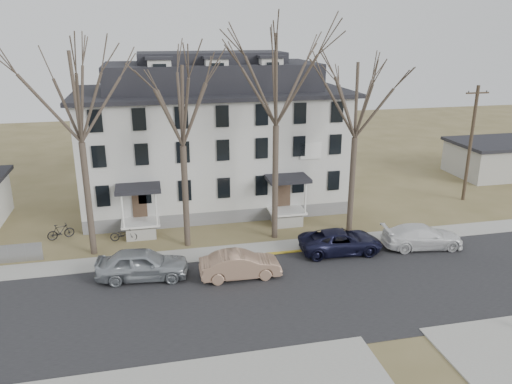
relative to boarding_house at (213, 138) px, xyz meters
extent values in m
plane|color=olive|center=(2.00, -17.95, -5.38)|extent=(120.00, 120.00, 0.00)
cube|color=#27272A|center=(2.00, -15.95, -5.38)|extent=(120.00, 10.00, 0.04)
cube|color=#A09F97|center=(2.00, -9.95, -5.38)|extent=(120.00, 2.00, 0.08)
cube|color=gold|center=(7.00, -10.85, -5.38)|extent=(14.00, 0.25, 0.06)
cube|color=slate|center=(0.00, 0.05, -4.88)|extent=(20.00, 10.00, 1.00)
cube|color=silver|center=(0.00, 0.05, -0.38)|extent=(20.00, 10.00, 8.00)
cube|color=black|center=(0.00, 0.05, 3.72)|extent=(20.80, 10.80, 0.30)
cube|color=black|center=(0.00, 0.05, 4.87)|extent=(16.00, 7.00, 2.00)
cube|color=black|center=(0.00, 0.05, 6.27)|extent=(11.00, 4.50, 0.80)
cube|color=white|center=(-6.00, -5.91, -4.38)|extent=(2.60, 2.00, 0.16)
cube|color=white|center=(4.50, -5.91, -4.38)|extent=(2.60, 2.00, 0.16)
cube|color=white|center=(6.50, -5.03, -0.18)|extent=(1.60, 0.08, 1.20)
cube|color=#A09F97|center=(28.00, 2.05, -3.88)|extent=(8.00, 6.00, 3.00)
cube|color=black|center=(28.00, 2.05, -2.18)|extent=(8.50, 6.50, 0.30)
cylinder|color=#473B31|center=(-9.00, -8.15, -1.74)|extent=(0.40, 0.40, 7.28)
cylinder|color=#473B31|center=(-3.00, -8.15, -2.00)|extent=(0.40, 0.40, 6.76)
cylinder|color=#473B31|center=(3.00, -8.15, -1.48)|extent=(0.40, 0.40, 7.80)
cylinder|color=#473B31|center=(8.50, -8.15, -2.00)|extent=(0.40, 0.40, 6.76)
cylinder|color=#3D3023|center=(20.50, -3.95, -0.63)|extent=(0.28, 0.28, 9.50)
cube|color=#3D3023|center=(20.50, -3.95, 3.52)|extent=(2.00, 0.12, 0.12)
imported|color=#9BA1A7|center=(-5.92, -12.32, -4.49)|extent=(5.44, 2.69, 1.78)
imported|color=#A27C63|center=(-0.42, -13.40, -4.61)|extent=(4.69, 1.69, 1.54)
imported|color=black|center=(6.52, -11.47, -4.64)|extent=(5.46, 2.74, 1.48)
imported|color=white|center=(12.02, -11.93, -4.62)|extent=(5.48, 2.78, 1.52)
imported|color=black|center=(-7.17, -6.66, -4.91)|extent=(1.87, 0.88, 0.95)
imported|color=black|center=(-11.37, -5.36, -4.84)|extent=(1.86, 1.11, 1.08)
camera|label=1|loc=(-5.14, -38.93, 8.49)|focal=35.00mm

